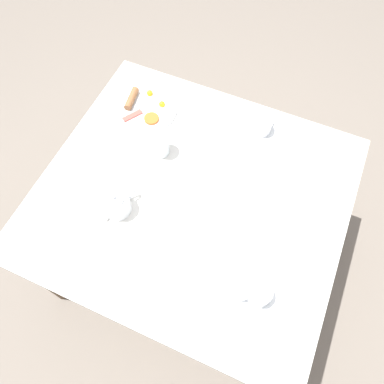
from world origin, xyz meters
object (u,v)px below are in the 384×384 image
Objects in this scene: teapot_near at (116,203)px; water_glass_tall at (159,142)px; breakfast_plate at (145,107)px; knife_by_plate at (309,211)px; napkin_folded at (203,272)px; teacup_with_saucer_left at (259,294)px; fork_by_plate at (146,258)px; teacup_with_saucer_right at (262,127)px.

teapot_near is 1.46× the size of water_glass_tall.
breakfast_plate is 0.82m from knife_by_plate.
breakfast_plate is at bearing -140.67° from teapot_near.
napkin_folded is at bearing 143.87° from knife_by_plate.
knife_by_plate is (-0.02, -0.64, -0.06)m from water_glass_tall.
water_glass_tall reaches higher than teacup_with_saucer_left.
breakfast_plate is at bearing 51.25° from teacup_with_saucer_left.
breakfast_plate is 1.95× the size of teacup_with_saucer_left.
fork_by_plate is at bearing -160.63° from water_glass_tall.
knife_by_plate is at bearing -91.98° from water_glass_tall.
knife_by_plate is (-0.29, -0.29, -0.03)m from teacup_with_saucer_right.
teacup_with_saucer_left reaches higher than napkin_folded.
knife_by_plate is at bearing -49.67° from fork_by_plate.
water_glass_tall is at bearing 41.86° from napkin_folded.
napkin_folded is (-0.40, -0.36, -0.06)m from water_glass_tall.
knife_by_plate is (-0.20, -0.80, -0.01)m from breakfast_plate.
napkin_folded is (-0.58, -0.52, -0.01)m from breakfast_plate.
teacup_with_saucer_right is (0.67, 0.21, 0.00)m from teacup_with_saucer_left.
teacup_with_saucer_left is 1.18× the size of water_glass_tall.
teacup_with_saucer_left is at bearing 168.85° from knife_by_plate.
teapot_near is 0.73m from knife_by_plate.
teapot_near is 1.12× the size of knife_by_plate.
knife_by_plate is at bearing -134.58° from teacup_with_saucer_right.
teapot_near is 0.60m from teacup_with_saucer_left.
teapot_near is at bearing 54.26° from fork_by_plate.
fork_by_plate is 0.96× the size of knife_by_plate.
teapot_near reaches higher than napkin_folded.
napkin_folded is at bearing 100.01° from teapot_near.
breakfast_plate is 1.58× the size of teapot_near.
napkin_folded is (-0.67, -0.01, -0.03)m from teacup_with_saucer_right.
teapot_near reaches higher than teacup_with_saucer_right.
knife_by_plate is at bearing -104.00° from breakfast_plate.
water_glass_tall is at bearing -138.03° from breakfast_plate.
knife_by_plate is (0.28, -0.67, -0.04)m from teapot_near.
breakfast_plate is 0.93m from teacup_with_saucer_left.
teacup_with_saucer_right is 1.18× the size of water_glass_tall.
breakfast_plate is at bearing 41.89° from napkin_folded.
teapot_near is at bearing 174.09° from water_glass_tall.
napkin_folded is at bearing -178.96° from teacup_with_saucer_right.
teacup_with_saucer_right is 0.79× the size of napkin_folded.
teacup_with_saucer_left is at bearing -85.63° from fork_by_plate.
teacup_with_saucer_left reaches higher than breakfast_plate.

